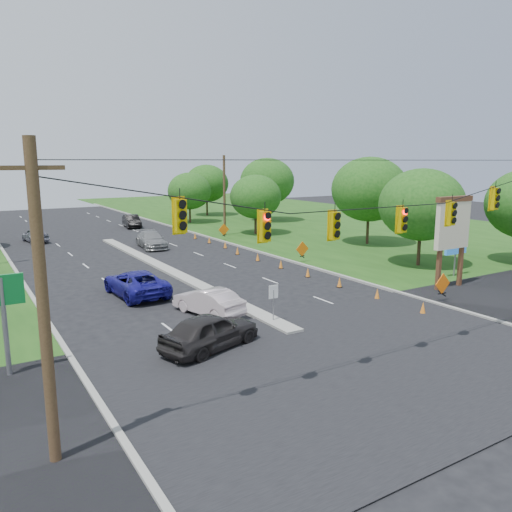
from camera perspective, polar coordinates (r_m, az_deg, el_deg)
ground at (r=21.96m, az=10.83°, el=-11.79°), size 160.00×160.00×0.00m
grass_right at (r=56.62m, az=19.83°, el=1.68°), size 40.00×160.00×0.06m
cross_street at (r=21.96m, az=10.83°, el=-11.79°), size 160.00×14.00×0.02m
curb_left at (r=45.79m, az=-26.22°, el=-0.84°), size 0.25×110.00×0.16m
curb_right at (r=51.53m, az=-3.34°, el=1.46°), size 0.25×110.00×0.16m
median at (r=39.34m, az=-10.13°, el=-1.63°), size 1.00×34.00×0.18m
median_sign at (r=25.97m, az=2.01°, el=-4.61°), size 0.55×0.06×2.05m
signal_span at (r=19.84m, az=13.16°, el=0.67°), size 25.60×0.32×9.00m
utility_pole_far_right at (r=56.52m, az=-3.64°, el=6.87°), size 0.28×0.28×9.00m
pylon_sign at (r=35.42m, az=21.59°, el=2.98°), size 5.90×2.30×6.12m
cone_0 at (r=29.30m, az=18.54°, el=-5.64°), size 0.32×0.32×0.70m
cone_1 at (r=31.56m, az=13.68°, el=-4.22°), size 0.32×0.32×0.70m
cone_2 at (r=34.02m, az=9.52°, el=-2.96°), size 0.32×0.32×0.70m
cone_3 at (r=36.66m, az=5.94°, el=-1.87°), size 0.32×0.32×0.70m
cone_4 at (r=39.43m, az=2.86°, el=-0.93°), size 0.32×0.32×0.70m
cone_5 at (r=42.31m, az=0.19°, el=-0.10°), size 0.32×0.32×0.70m
cone_6 at (r=45.27m, az=-2.13°, el=0.61°), size 0.32×0.32×0.70m
cone_7 at (r=48.59m, az=-3.54°, el=1.30°), size 0.32×0.32×0.70m
cone_8 at (r=51.67m, az=-5.36°, el=1.84°), size 0.32×0.32×0.70m
cone_9 at (r=54.80m, az=-6.98°, el=2.33°), size 0.32×0.32×0.70m
work_sign_0 at (r=31.86m, az=20.54°, el=-3.08°), size 1.27×0.58×1.37m
work_sign_1 at (r=41.71m, az=5.31°, el=0.73°), size 1.27×0.58×1.37m
work_sign_2 at (r=53.44m, az=-3.70°, el=2.97°), size 1.27×0.58×1.37m
tree_7 at (r=41.79m, az=18.41°, el=5.59°), size 6.72×6.72×7.84m
tree_8 at (r=51.48m, az=12.82°, el=7.45°), size 7.56×7.56×8.82m
tree_9 at (r=57.39m, az=-0.05°, el=6.79°), size 5.88×5.88×6.86m
tree_10 at (r=70.03m, az=1.29°, el=8.53°), size 7.56×7.56×8.82m
tree_11 at (r=77.70m, az=-5.67°, el=8.25°), size 6.72×6.72×7.84m
tree_12 at (r=68.87m, az=-7.62°, el=7.37°), size 5.88×5.88×6.86m
black_sedan at (r=22.76m, az=-5.26°, el=-8.55°), size 5.31×3.41×1.68m
white_sedan at (r=27.74m, az=-5.47°, el=-5.19°), size 2.70×4.77×1.49m
blue_pickup at (r=32.32m, az=-13.58°, el=-3.01°), size 3.01×5.98×1.62m
silver_car_far at (r=49.77m, az=-11.89°, el=1.83°), size 2.79×5.66×1.58m
silver_car_oncoming at (r=56.99m, az=-23.93°, el=2.20°), size 2.42×4.59×1.49m
dark_car_receding at (r=65.61m, az=-14.02°, el=3.88°), size 2.37×5.10×1.62m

